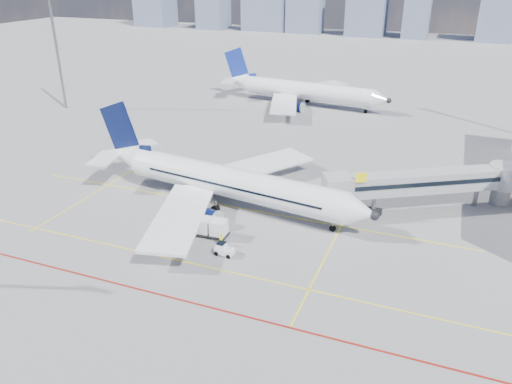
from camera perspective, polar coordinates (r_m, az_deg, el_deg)
ground at (r=58.74m, az=-5.55°, el=-4.97°), size 420.00×420.00×0.00m
apron_markings at (r=56.03m, az=-7.88°, el=-6.67°), size 90.00×35.12×0.01m
jet_bridge at (r=67.03m, az=19.54°, el=1.07°), size 23.55×15.78×6.30m
floodlight_mast_nw at (r=117.20m, az=-21.89°, el=15.36°), size 3.20×0.61×25.45m
distant_skyline at (r=238.17m, az=14.37°, el=19.77°), size 251.71×15.68×31.30m
main_aircraft at (r=65.05m, az=-3.98°, el=1.29°), size 41.14×35.71×12.05m
second_aircraft at (r=114.59m, az=5.11°, el=11.50°), size 40.20×34.94×11.77m
baggage_tug at (r=54.59m, az=-3.73°, el=-6.55°), size 2.11×1.36×1.41m
cargo_dolly at (r=57.98m, az=-5.19°, el=-4.00°), size 4.09×1.92×2.21m
belt_loader at (r=64.60m, az=-8.47°, el=-1.67°), size 5.71×1.87×2.30m
ramp_worker at (r=56.10m, az=-3.98°, el=-5.51°), size 0.59×0.67×1.56m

